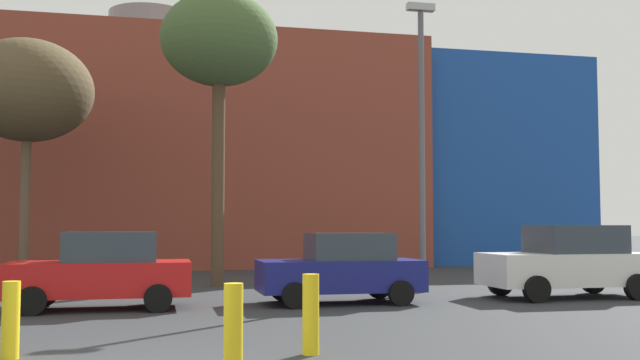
{
  "coord_description": "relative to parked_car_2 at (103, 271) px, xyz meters",
  "views": [
    {
      "loc": [
        0.51,
        -9.01,
        1.85
      ],
      "look_at": [
        4.92,
        10.49,
        3.11
      ],
      "focal_mm": 40.34,
      "sensor_mm": 36.0,
      "label": 1
    }
  ],
  "objects": [
    {
      "name": "building_backdrop",
      "position": [
        0.67,
        19.46,
        4.28
      ],
      "size": [
        42.14,
        12.67,
        12.31
      ],
      "color": "brown",
      "rests_on": "ground_plane"
    },
    {
      "name": "bollard_yellow_0",
      "position": [
        2.1,
        -7.67,
        -0.28
      ],
      "size": [
        0.24,
        0.24,
        1.13
      ],
      "primitive_type": "cylinder",
      "color": "yellow",
      "rests_on": "ground_plane"
    },
    {
      "name": "bare_tree_1",
      "position": [
        2.96,
        5.49,
        6.66
      ],
      "size": [
        3.63,
        3.63,
        9.07
      ],
      "color": "brown",
      "rests_on": "ground_plane"
    },
    {
      "name": "parked_car_3",
      "position": [
        5.47,
        0.0,
        -0.02
      ],
      "size": [
        3.85,
        1.89,
        1.67
      ],
      "rotation": [
        0.0,
        0.0,
        3.14
      ],
      "color": "navy",
      "rests_on": "ground_plane"
    },
    {
      "name": "bollard_yellow_2",
      "position": [
        -0.8,
        -5.88,
        -0.31
      ],
      "size": [
        0.24,
        0.24,
        1.07
      ],
      "primitive_type": "cylinder",
      "color": "yellow",
      "rests_on": "ground_plane"
    },
    {
      "name": "street_lamp",
      "position": [
        8.35,
        2.2,
        3.73
      ],
      "size": [
        0.8,
        0.24,
        8.11
      ],
      "color": "#59595E",
      "rests_on": "ground_plane"
    },
    {
      "name": "parked_car_4",
      "position": [
        11.47,
        0.0,
        0.07
      ],
      "size": [
        4.27,
        2.09,
        1.85
      ],
      "rotation": [
        0.0,
        0.0,
        3.14
      ],
      "color": "white",
      "rests_on": "ground_plane"
    },
    {
      "name": "parked_car_2",
      "position": [
        0.0,
        0.0,
        0.0
      ],
      "size": [
        3.93,
        1.93,
        1.71
      ],
      "rotation": [
        0.0,
        0.0,
        3.14
      ],
      "color": "red",
      "rests_on": "ground_plane"
    },
    {
      "name": "bare_tree_2",
      "position": [
        -3.07,
        8.34,
        5.41
      ],
      "size": [
        4.24,
        4.24,
        7.98
      ],
      "color": "brown",
      "rests_on": "ground_plane"
    },
    {
      "name": "bollard_yellow_1",
      "position": [
        3.34,
        -6.44,
        -0.27
      ],
      "size": [
        0.24,
        0.24,
        1.15
      ],
      "primitive_type": "cylinder",
      "color": "yellow",
      "rests_on": "ground_plane"
    }
  ]
}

